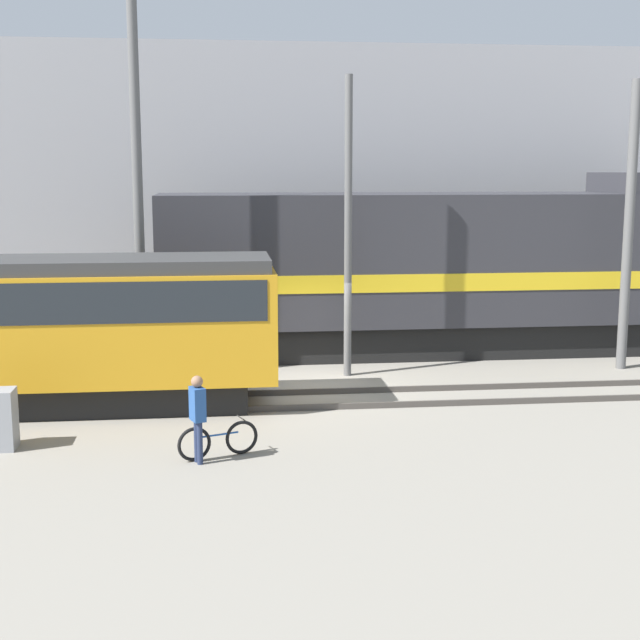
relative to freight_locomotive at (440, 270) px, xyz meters
name	(u,v)px	position (x,y,z in m)	size (l,w,h in m)	color
ground_plane	(315,387)	(-4.14, -3.86, -2.50)	(120.00, 120.00, 0.00)	gray
track_near	(322,399)	(-4.14, -5.30, -2.43)	(60.00, 1.50, 0.14)	#47423D
track_far	(301,353)	(-4.14, 0.00, -2.43)	(60.00, 1.50, 0.14)	#47423D
building_backdrop	(284,189)	(-4.14, 6.69, 2.24)	(36.79, 6.00, 9.48)	#99999E
freight_locomotive	(440,270)	(0.00, 0.00, 0.00)	(16.23, 3.04, 5.35)	black
streetcar	(27,324)	(-10.84, -5.30, -0.51)	(11.16, 2.54, 3.49)	black
bicycle	(218,440)	(-6.59, -9.19, -2.17)	(1.55, 0.69, 0.73)	black
person	(198,410)	(-6.96, -9.47, -1.48)	(0.33, 0.41, 1.68)	#232D4C
utility_pole_left	(138,191)	(-8.51, -2.65, 2.39)	(0.26, 0.26, 9.79)	#595959
utility_pole_center	(348,229)	(-3.15, -2.65, 1.41)	(0.20, 0.20, 7.83)	#595959
utility_pole_right	(629,227)	(4.51, -2.65, 1.39)	(0.27, 0.27, 7.80)	#595959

